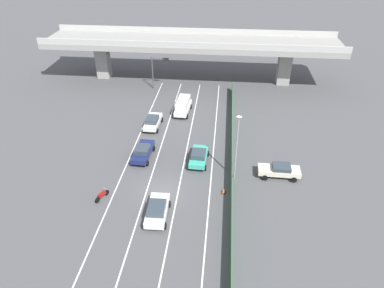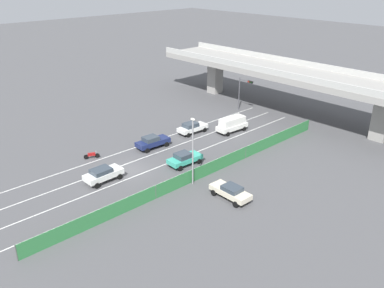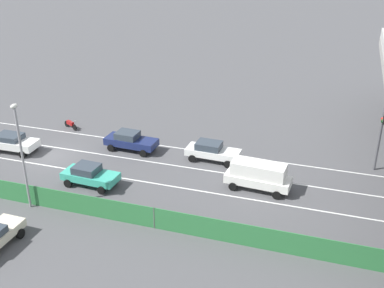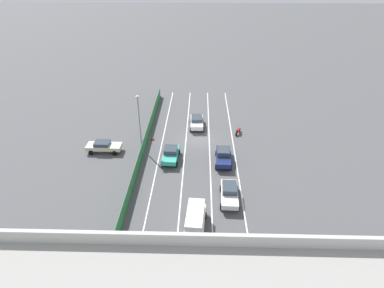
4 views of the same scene
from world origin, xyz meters
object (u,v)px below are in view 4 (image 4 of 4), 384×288
car_sedan_white (229,193)px  parked_sedan_cream (104,146)px  car_taxi_teal (171,154)px  car_sedan_navy (223,156)px  car_van_white (195,220)px  car_hatchback_white (197,122)px  traffic_cone (153,138)px  traffic_light (269,279)px  motorcycle (238,131)px  street_lamp (139,118)px

car_sedan_white → parked_sedan_cream: size_ratio=1.00×
car_taxi_teal → car_sedan_navy: bearing=177.3°
car_van_white → car_hatchback_white: bearing=-89.5°
car_hatchback_white → parked_sedan_cream: 14.30m
traffic_cone → car_taxi_teal: bearing=120.2°
traffic_light → car_sedan_navy: bearing=-84.9°
motorcycle → traffic_cone: size_ratio=3.07×
car_hatchback_white → street_lamp: size_ratio=0.57×
car_sedan_navy → parked_sedan_cream: (15.62, -2.04, -0.06)m
car_sedan_navy → traffic_cone: size_ratio=7.92×
car_hatchback_white → car_taxi_teal: 9.81m
traffic_light → car_taxi_teal: bearing=-67.7°
car_taxi_teal → traffic_light: (-8.43, 20.58, 2.95)m
car_van_white → traffic_cone: (6.31, -17.37, -0.96)m
car_taxi_teal → traffic_light: traffic_light is taller
car_sedan_white → traffic_light: (-1.56, 12.92, 2.94)m
car_van_white → car_sedan_white: 5.80m
car_sedan_white → street_lamp: bearing=-42.7°
car_taxi_teal → motorcycle: bearing=-141.7°
traffic_light → car_van_white: bearing=-58.5°
car_sedan_white → traffic_cone: car_sedan_white is taller
motorcycle → car_sedan_white: bearing=81.2°
car_sedan_white → parked_sedan_cream: car_sedan_white is taller
car_van_white → street_lamp: 16.82m
car_sedan_white → car_sedan_navy: car_sedan_navy is taller
car_sedan_white → street_lamp: (10.97, -10.13, 3.73)m
car_taxi_teal → motorcycle: car_taxi_teal is taller
car_sedan_white → car_sedan_navy: 7.35m
car_hatchback_white → car_sedan_white: car_sedan_white is taller
parked_sedan_cream → street_lamp: bearing=-171.4°
car_sedan_white → motorcycle: 15.09m
car_sedan_white → traffic_cone: (9.86, -12.79, -0.62)m
street_lamp → car_hatchback_white: bearing=-136.7°
traffic_cone → car_van_white: bearing=110.0°
motorcycle → car_hatchback_white: bearing=-18.7°
parked_sedan_cream → street_lamp: size_ratio=0.59×
car_hatchback_white → car_sedan_white: bearing=102.4°
car_hatchback_white → car_sedan_white: size_ratio=0.95×
car_hatchback_white → car_sedan_navy: size_ratio=0.94×
car_hatchback_white → car_taxi_teal: car_taxi_teal is taller
street_lamp → car_sedan_navy: bearing=165.5°
car_taxi_teal → car_van_white: bearing=105.2°
car_taxi_teal → parked_sedan_cream: (8.98, -1.73, -0.04)m
car_sedan_white → motorcycle: (-2.32, -14.91, -0.43)m
motorcycle → traffic_light: 28.04m
car_sedan_navy → car_taxi_teal: car_sedan_navy is taller
car_hatchback_white → traffic_cone: car_hatchback_white is taller
car_sedan_navy → parked_sedan_cream: bearing=-7.5°
motorcycle → traffic_cone: bearing=9.9°
traffic_cone → motorcycle: bearing=-170.1°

